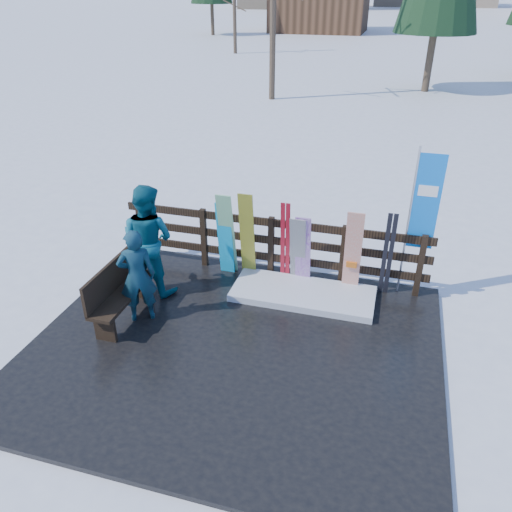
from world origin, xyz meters
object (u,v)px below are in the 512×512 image
(snowboard_4, at_px, (298,251))
(rental_flag, at_px, (422,208))
(snowboard_0, at_px, (225,239))
(snowboard_3, at_px, (303,251))
(snowboard_1, at_px, (227,235))
(person_back, at_px, (148,240))
(person_front, at_px, (137,276))
(snowboard_5, at_px, (353,253))
(snowboard_2, at_px, (247,236))
(bench, at_px, (118,290))

(snowboard_4, relative_size, rental_flag, 0.52)
(snowboard_0, relative_size, snowboard_4, 1.07)
(snowboard_0, xyz_separation_m, snowboard_3, (1.42, 0.00, -0.04))
(snowboard_4, bearing_deg, snowboard_1, 180.00)
(snowboard_1, xyz_separation_m, rental_flag, (3.22, 0.27, 0.79))
(person_back, bearing_deg, person_front, 113.12)
(snowboard_4, height_order, rental_flag, rental_flag)
(snowboard_1, bearing_deg, snowboard_5, -0.00)
(snowboard_1, distance_m, snowboard_2, 0.38)
(snowboard_3, bearing_deg, bench, -145.85)
(snowboard_3, xyz_separation_m, rental_flag, (1.84, 0.27, 0.92))
(bench, relative_size, snowboard_5, 0.97)
(snowboard_1, xyz_separation_m, snowboard_2, (0.38, 0.00, 0.02))
(snowboard_5, xyz_separation_m, rental_flag, (0.99, 0.27, 0.83))
(snowboard_2, distance_m, person_front, 2.12)
(person_back, bearing_deg, snowboard_0, -133.23)
(snowboard_5, height_order, person_back, person_back)
(person_front, relative_size, person_back, 0.81)
(bench, relative_size, snowboard_3, 1.08)
(snowboard_3, height_order, rental_flag, rental_flag)
(bench, relative_size, rental_flag, 0.58)
(snowboard_5, relative_size, person_front, 0.99)
(snowboard_1, distance_m, snowboard_3, 1.39)
(snowboard_3, xyz_separation_m, snowboard_5, (0.85, 0.00, 0.09))
(bench, xyz_separation_m, person_front, (0.33, 0.07, 0.27))
(snowboard_0, relative_size, person_back, 0.75)
(person_front, bearing_deg, snowboard_1, -148.47)
(snowboard_2, xyz_separation_m, snowboard_3, (1.01, -0.00, -0.15))
(snowboard_5, bearing_deg, rental_flag, 15.27)
(snowboard_2, distance_m, snowboard_5, 1.86)
(snowboard_4, distance_m, snowboard_5, 0.95)
(bench, height_order, snowboard_1, snowboard_1)
(snowboard_1, relative_size, person_back, 0.85)
(snowboard_5, xyz_separation_m, person_front, (-3.13, -1.70, 0.01))
(snowboard_1, bearing_deg, person_front, -117.80)
(snowboard_4, xyz_separation_m, rental_flag, (1.93, 0.27, 0.94))
(snowboard_2, xyz_separation_m, person_front, (-1.27, -1.70, -0.05))
(rental_flag, xyz_separation_m, person_front, (-4.12, -1.97, -0.82))
(bench, distance_m, snowboard_4, 3.08)
(bench, height_order, rental_flag, rental_flag)
(snowboard_4, distance_m, rental_flag, 2.16)
(bench, relative_size, person_front, 0.95)
(snowboard_0, height_order, rental_flag, rental_flag)
(snowboard_0, distance_m, snowboard_1, 0.10)
(snowboard_3, bearing_deg, snowboard_1, 180.00)
(snowboard_0, bearing_deg, snowboard_4, -0.00)
(snowboard_3, height_order, person_front, person_front)
(rental_flag, relative_size, person_back, 1.34)
(snowboard_0, distance_m, person_front, 1.90)
(snowboard_1, xyz_separation_m, snowboard_4, (1.30, -0.00, -0.15))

